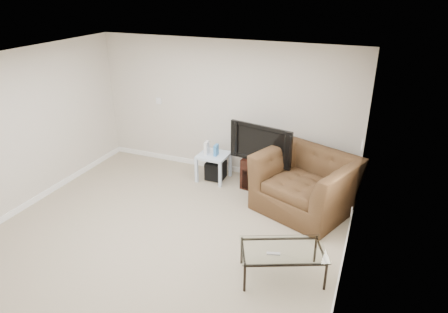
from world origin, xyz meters
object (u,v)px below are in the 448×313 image
at_px(television, 264,142).
at_px(subwoofer, 216,170).
at_px(tv_stand, 263,174).
at_px(side_table, 214,167).
at_px(recliner, 307,175).
at_px(coffee_table, 282,263).

xyz_separation_m(television, subwoofer, (-0.91, 0.05, -0.72)).
relative_size(tv_stand, side_table, 1.29).
relative_size(tv_stand, television, 0.63).
bearing_deg(side_table, recliner, -13.76).
relative_size(subwoofer, recliner, 0.23).
distance_m(side_table, subwoofer, 0.08).
bearing_deg(coffee_table, subwoofer, 129.99).
xyz_separation_m(tv_stand, recliner, (0.83, -0.44, 0.34)).
distance_m(television, recliner, 0.97).
bearing_deg(recliner, side_table, -171.67).
height_order(recliner, coffee_table, recliner).
relative_size(television, coffee_table, 1.03).
xyz_separation_m(tv_stand, coffee_table, (0.90, -2.15, -0.08)).
distance_m(side_table, recliner, 1.87).
relative_size(tv_stand, recliner, 0.47).
height_order(television, side_table, television).
bearing_deg(side_table, tv_stand, 0.00).
xyz_separation_m(tv_stand, side_table, (-0.95, 0.00, -0.03)).
height_order(tv_stand, side_table, tv_stand).
relative_size(recliner, coffee_table, 1.38).
distance_m(recliner, coffee_table, 1.76).
bearing_deg(tv_stand, coffee_table, -59.57).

